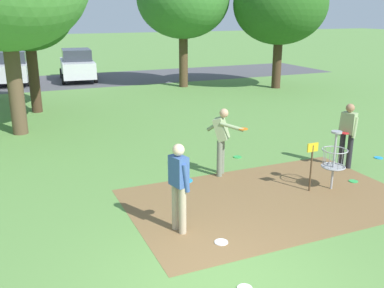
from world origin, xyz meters
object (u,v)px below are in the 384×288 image
object	(u,v)px
player_throwing	(222,137)
frisbee_by_tee	(221,242)
frisbee_far_right	(353,181)
tree_far_left	(27,13)
tree_near_left	(280,4)
frisbee_near_basket	(245,288)
frisbee_scattered_a	(379,158)
player_foreground_watching	(348,132)
frisbee_scattered_b	(237,157)
player_waiting_left	(179,183)
parked_car_center_right	(77,65)
disc_golf_basket	(332,158)
parked_car_center_left	(13,67)

from	to	relation	value
player_throwing	frisbee_by_tee	distance (m)	3.52
frisbee_far_right	tree_far_left	distance (m)	13.41
player_throwing	tree_near_left	bearing A→B (deg)	50.36
frisbee_near_basket	frisbee_by_tee	bearing A→B (deg)	77.50
frisbee_near_basket	frisbee_scattered_a	bearing A→B (deg)	29.98
player_foreground_watching	player_throwing	world-z (taller)	same
frisbee_scattered_b	tree_far_left	distance (m)	10.38
player_throwing	player_waiting_left	world-z (taller)	same
player_foreground_watching	parked_car_center_right	size ratio (longest dim) A/B	0.39
player_foreground_watching	player_throwing	distance (m)	3.35
player_waiting_left	parked_car_center_right	distance (m)	19.80
player_foreground_watching	parked_car_center_right	world-z (taller)	parked_car_center_right
disc_golf_basket	player_foreground_watching	xyz separation A→B (m)	(1.38, 1.03, 0.21)
player_waiting_left	frisbee_scattered_a	xyz separation A→B (m)	(6.73, 1.69, -0.96)
tree_far_left	parked_car_center_left	world-z (taller)	tree_far_left
tree_far_left	parked_car_center_right	bearing A→B (deg)	69.58
frisbee_by_tee	parked_car_center_right	world-z (taller)	parked_car_center_right
frisbee_near_basket	parked_car_center_left	xyz separation A→B (m)	(-2.34, 22.15, 0.91)
player_waiting_left	tree_near_left	size ratio (longest dim) A/B	0.27
player_waiting_left	tree_far_left	bearing A→B (deg)	97.68
player_throwing	parked_car_center_right	bearing A→B (deg)	92.16
player_throwing	tree_far_left	world-z (taller)	tree_far_left
player_throwing	parked_car_center_right	size ratio (longest dim) A/B	0.39
tree_far_left	parked_car_center_right	xyz separation A→B (m)	(2.98, 8.01, -2.99)
player_waiting_left	frisbee_far_right	xyz separation A→B (m)	(4.79, 0.60, -0.96)
player_throwing	frisbee_far_right	size ratio (longest dim) A/B	7.81
parked_car_center_left	frisbee_scattered_b	bearing A→B (deg)	-72.65
frisbee_far_right	parked_car_center_right	world-z (taller)	parked_car_center_right
player_foreground_watching	frisbee_near_basket	size ratio (longest dim) A/B	7.36
tree_near_left	player_foreground_watching	bearing A→B (deg)	-115.72
player_foreground_watching	frisbee_scattered_a	world-z (taller)	player_foreground_watching
frisbee_scattered_b	parked_car_center_right	bearing A→B (deg)	95.96
player_waiting_left	frisbee_by_tee	size ratio (longest dim) A/B	6.95
parked_car_center_left	frisbee_near_basket	bearing A→B (deg)	-83.97
tree_near_left	tree_far_left	size ratio (longest dim) A/B	1.18
frisbee_near_basket	tree_near_left	xyz separation A→B (m)	(10.53, 14.86, 4.30)
player_throwing	disc_golf_basket	bearing A→B (deg)	-44.06
player_foreground_watching	parked_car_center_left	size ratio (longest dim) A/B	0.39
disc_golf_basket	frisbee_scattered_a	distance (m)	3.13
disc_golf_basket	tree_far_left	xyz separation A→B (m)	(-5.52, 11.25, 3.15)
player_foreground_watching	frisbee_near_basket	xyz separation A→B (m)	(-5.10, -3.57, -0.96)
frisbee_scattered_a	parked_car_center_left	xyz separation A→B (m)	(-8.85, 18.39, 0.91)
frisbee_scattered_a	frisbee_scattered_b	bearing A→B (deg)	155.47
frisbee_by_tee	disc_golf_basket	bearing A→B (deg)	19.28
frisbee_far_right	frisbee_scattered_a	world-z (taller)	same
frisbee_near_basket	frisbee_far_right	world-z (taller)	same
frisbee_scattered_a	tree_near_left	xyz separation A→B (m)	(4.03, 11.10, 4.30)
disc_golf_basket	tree_far_left	bearing A→B (deg)	116.14
player_waiting_left	frisbee_near_basket	world-z (taller)	player_waiting_left
player_waiting_left	frisbee_by_tee	bearing A→B (deg)	-53.94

